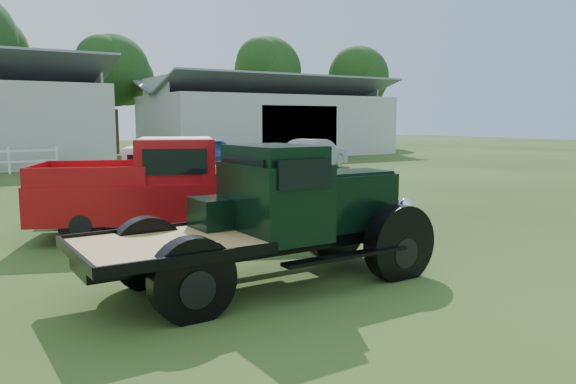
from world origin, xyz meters
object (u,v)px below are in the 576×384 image
white_pickup (147,180)px  misc_car_grey (315,154)px  vintage_flatbed (268,216)px  misc_car_blue (208,156)px  red_pickup (171,186)px

white_pickup → misc_car_grey: bearing=59.5°
vintage_flatbed → white_pickup: 7.37m
misc_car_blue → misc_car_grey: (5.89, 0.60, -0.13)m
red_pickup → misc_car_blue: (5.56, 11.10, -0.16)m
red_pickup → misc_car_grey: bearing=66.8°
white_pickup → misc_car_blue: (5.12, 7.98, 0.03)m
vintage_flatbed → misc_car_blue: bearing=68.2°
vintage_flatbed → white_pickup: vintage_flatbed is taller
white_pickup → misc_car_blue: 9.48m
misc_car_blue → misc_car_grey: bearing=-92.3°
white_pickup → misc_car_grey: 13.96m
misc_car_blue → red_pickup: bearing=145.3°
vintage_flatbed → misc_car_grey: size_ratio=1.16×
red_pickup → misc_car_blue: red_pickup is taller
red_pickup → misc_car_grey: size_ratio=1.26×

